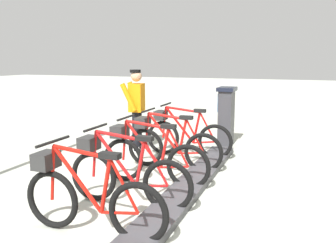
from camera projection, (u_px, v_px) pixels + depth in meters
ground_plane at (185, 194)px, 5.00m from camera, size 60.00×60.00×0.00m
dock_rail_base at (185, 191)px, 4.99m from camera, size 0.44×5.02×0.10m
payment_kiosk at (226, 116)px, 7.70m from camera, size 0.36×0.52×1.28m
bike_docked_0 at (185, 135)px, 6.90m from camera, size 1.72×0.54×1.02m
bike_docked_1 at (170, 144)px, 6.12m from camera, size 1.72×0.54×1.02m
bike_docked_2 at (150, 157)px, 5.34m from camera, size 1.72×0.54×1.02m
bike_docked_3 at (124, 173)px, 4.57m from camera, size 1.72×0.54×1.02m
bike_docked_4 at (87, 197)px, 3.79m from camera, size 1.72×0.54×1.02m
worker_near_rack at (136, 107)px, 7.28m from camera, size 0.50×0.67×1.66m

